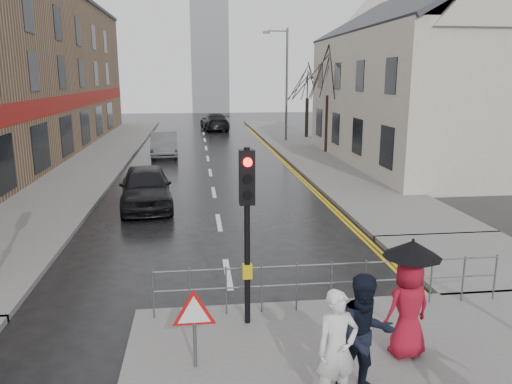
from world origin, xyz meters
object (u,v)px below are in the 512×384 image
object	(u,v)px
pedestrian_a	(337,349)
car_parked	(146,187)
pedestrian_b	(365,336)
pedestrian_with_umbrella	(409,294)
car_mid	(164,144)

from	to	relation	value
pedestrian_a	car_parked	world-z (taller)	pedestrian_a
pedestrian_b	pedestrian_with_umbrella	xyz separation A→B (m)	(1.07, 0.95, 0.18)
pedestrian_a	car_mid	xyz separation A→B (m)	(-3.82, 24.69, -0.27)
car_parked	pedestrian_b	bearing A→B (deg)	-76.35
car_parked	car_mid	size ratio (longest dim) A/B	1.02
pedestrian_with_umbrella	car_mid	xyz separation A→B (m)	(-5.36, 23.56, -0.52)
pedestrian_b	car_parked	xyz separation A→B (m)	(-4.26, 12.06, -0.30)
pedestrian_with_umbrella	car_mid	world-z (taller)	pedestrian_with_umbrella
pedestrian_with_umbrella	car_mid	distance (m)	24.17
pedestrian_b	car_parked	bearing A→B (deg)	103.41
pedestrian_a	car_parked	xyz separation A→B (m)	(-3.79, 12.25, -0.23)
pedestrian_a	car_mid	world-z (taller)	pedestrian_a
pedestrian_with_umbrella	pedestrian_b	bearing A→B (deg)	-138.63
pedestrian_b	car_mid	xyz separation A→B (m)	(-4.29, 24.50, -0.34)
pedestrian_a	car_parked	size ratio (longest dim) A/B	0.38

